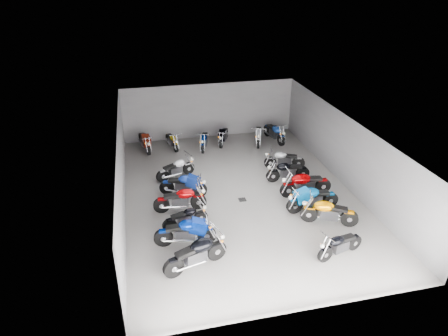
{
  "coord_description": "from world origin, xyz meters",
  "views": [
    {
      "loc": [
        -4.09,
        -14.92,
        9.19
      ],
      "look_at": [
        -0.54,
        0.76,
        1.0
      ],
      "focal_mm": 32.0,
      "sensor_mm": 36.0,
      "label": 1
    }
  ],
  "objects_px": {
    "motorcycle_left_a": "(196,254)",
    "motorcycle_right_d": "(305,184)",
    "drain_grate": "(242,200)",
    "motorcycle_left_f": "(176,169)",
    "motorcycle_left_b": "(186,232)",
    "motorcycle_back_d": "(223,136)",
    "motorcycle_back_e": "(258,135)",
    "motorcycle_back_f": "(275,132)",
    "motorcycle_left_d": "(181,199)",
    "motorcycle_right_c": "(312,199)",
    "motorcycle_right_e": "(287,171)",
    "motorcycle_right_f": "(284,159)",
    "motorcycle_back_c": "(204,140)",
    "motorcycle_right_b": "(329,212)",
    "motorcycle_right_a": "(340,245)",
    "motorcycle_back_a": "(145,141)",
    "motorcycle_back_b": "(172,140)",
    "motorcycle_left_c": "(186,217)",
    "motorcycle_left_e": "(184,185)"
  },
  "relations": [
    {
      "from": "motorcycle_left_d",
      "to": "motorcycle_right_b",
      "type": "relative_size",
      "value": 1.05
    },
    {
      "from": "motorcycle_right_f",
      "to": "motorcycle_back_c",
      "type": "distance_m",
      "value": 4.82
    },
    {
      "from": "motorcycle_left_c",
      "to": "motorcycle_right_e",
      "type": "xyz_separation_m",
      "value": [
        5.22,
        2.72,
        0.06
      ]
    },
    {
      "from": "motorcycle_back_d",
      "to": "motorcycle_right_f",
      "type": "bearing_deg",
      "value": 144.82
    },
    {
      "from": "motorcycle_right_a",
      "to": "motorcycle_right_c",
      "type": "height_order",
      "value": "motorcycle_right_c"
    },
    {
      "from": "motorcycle_back_f",
      "to": "motorcycle_back_a",
      "type": "bearing_deg",
      "value": -14.16
    },
    {
      "from": "motorcycle_left_e",
      "to": "motorcycle_left_f",
      "type": "height_order",
      "value": "motorcycle_left_e"
    },
    {
      "from": "motorcycle_left_b",
      "to": "motorcycle_left_d",
      "type": "xyz_separation_m",
      "value": [
        0.1,
        2.31,
        -0.01
      ]
    },
    {
      "from": "motorcycle_left_c",
      "to": "motorcycle_back_f",
      "type": "xyz_separation_m",
      "value": [
        6.22,
        7.44,
        0.09
      ]
    },
    {
      "from": "motorcycle_left_f",
      "to": "motorcycle_back_c",
      "type": "xyz_separation_m",
      "value": [
        1.94,
        3.16,
        -0.0
      ]
    },
    {
      "from": "motorcycle_right_e",
      "to": "motorcycle_back_e",
      "type": "xyz_separation_m",
      "value": [
        -0.01,
        4.61,
        0.01
      ]
    },
    {
      "from": "motorcycle_left_a",
      "to": "motorcycle_left_d",
      "type": "distance_m",
      "value": 3.64
    },
    {
      "from": "motorcycle_right_d",
      "to": "motorcycle_back_e",
      "type": "relative_size",
      "value": 1.13
    },
    {
      "from": "motorcycle_right_f",
      "to": "drain_grate",
      "type": "bearing_deg",
      "value": 145.68
    },
    {
      "from": "motorcycle_right_e",
      "to": "motorcycle_right_f",
      "type": "distance_m",
      "value": 1.29
    },
    {
      "from": "motorcycle_left_e",
      "to": "motorcycle_back_d",
      "type": "relative_size",
      "value": 1.09
    },
    {
      "from": "motorcycle_right_f",
      "to": "motorcycle_back_a",
      "type": "bearing_deg",
      "value": 74.66
    },
    {
      "from": "motorcycle_left_d",
      "to": "motorcycle_right_c",
      "type": "distance_m",
      "value": 5.45
    },
    {
      "from": "motorcycle_left_a",
      "to": "motorcycle_right_e",
      "type": "height_order",
      "value": "motorcycle_left_a"
    },
    {
      "from": "motorcycle_left_a",
      "to": "motorcycle_back_f",
      "type": "distance_m",
      "value": 11.63
    },
    {
      "from": "motorcycle_right_d",
      "to": "motorcycle_left_d",
      "type": "bearing_deg",
      "value": 90.52
    },
    {
      "from": "motorcycle_left_d",
      "to": "motorcycle_right_a",
      "type": "xyz_separation_m",
      "value": [
        5.07,
        -4.14,
        -0.06
      ]
    },
    {
      "from": "motorcycle_left_e",
      "to": "motorcycle_right_e",
      "type": "bearing_deg",
      "value": 112.31
    },
    {
      "from": "motorcycle_right_d",
      "to": "motorcycle_left_a",
      "type": "bearing_deg",
      "value": 124.14
    },
    {
      "from": "motorcycle_right_b",
      "to": "motorcycle_back_b",
      "type": "xyz_separation_m",
      "value": [
        -5.22,
        8.78,
        -0.09
      ]
    },
    {
      "from": "motorcycle_left_c",
      "to": "motorcycle_back_e",
      "type": "height_order",
      "value": "motorcycle_back_e"
    },
    {
      "from": "motorcycle_back_c",
      "to": "motorcycle_left_b",
      "type": "bearing_deg",
      "value": 91.66
    },
    {
      "from": "motorcycle_right_b",
      "to": "motorcycle_right_e",
      "type": "xyz_separation_m",
      "value": [
        -0.29,
        3.72,
        -0.03
      ]
    },
    {
      "from": "motorcycle_back_f",
      "to": "motorcycle_left_a",
      "type": "bearing_deg",
      "value": 46.52
    },
    {
      "from": "motorcycle_back_e",
      "to": "motorcycle_right_d",
      "type": "bearing_deg",
      "value": 110.51
    },
    {
      "from": "motorcycle_back_d",
      "to": "motorcycle_back_e",
      "type": "distance_m",
      "value": 2.01
    },
    {
      "from": "motorcycle_left_b",
      "to": "motorcycle_left_f",
      "type": "distance_m",
      "value": 5.24
    },
    {
      "from": "motorcycle_left_a",
      "to": "motorcycle_back_b",
      "type": "distance_m",
      "value": 10.17
    },
    {
      "from": "motorcycle_right_d",
      "to": "motorcycle_back_d",
      "type": "relative_size",
      "value": 1.24
    },
    {
      "from": "motorcycle_left_c",
      "to": "motorcycle_right_a",
      "type": "height_order",
      "value": "motorcycle_right_a"
    },
    {
      "from": "motorcycle_back_b",
      "to": "motorcycle_back_f",
      "type": "height_order",
      "value": "motorcycle_back_f"
    },
    {
      "from": "motorcycle_right_c",
      "to": "motorcycle_back_d",
      "type": "distance_m",
      "value": 7.96
    },
    {
      "from": "motorcycle_back_c",
      "to": "motorcycle_right_a",
      "type": "bearing_deg",
      "value": 122.57
    },
    {
      "from": "motorcycle_back_f",
      "to": "motorcycle_right_a",
      "type": "bearing_deg",
      "value": 72.11
    },
    {
      "from": "motorcycle_right_d",
      "to": "motorcycle_back_f",
      "type": "relative_size",
      "value": 1.07
    },
    {
      "from": "motorcycle_left_a",
      "to": "motorcycle_right_d",
      "type": "xyz_separation_m",
      "value": [
        5.46,
        3.67,
        0.0
      ]
    },
    {
      "from": "motorcycle_left_c",
      "to": "motorcycle_back_a",
      "type": "bearing_deg",
      "value": 175.85
    },
    {
      "from": "motorcycle_left_e",
      "to": "motorcycle_back_b",
      "type": "relative_size",
      "value": 1.12
    },
    {
      "from": "motorcycle_right_d",
      "to": "motorcycle_back_f",
      "type": "bearing_deg",
      "value": -6.47
    },
    {
      "from": "drain_grate",
      "to": "motorcycle_back_f",
      "type": "xyz_separation_m",
      "value": [
        3.54,
        5.95,
        0.53
      ]
    },
    {
      "from": "motorcycle_left_a",
      "to": "drain_grate",
      "type": "bearing_deg",
      "value": 126.45
    },
    {
      "from": "motorcycle_left_f",
      "to": "motorcycle_left_b",
      "type": "bearing_deg",
      "value": -24.96
    },
    {
      "from": "motorcycle_left_b",
      "to": "motorcycle_back_c",
      "type": "height_order",
      "value": "motorcycle_left_b"
    },
    {
      "from": "motorcycle_right_c",
      "to": "motorcycle_back_c",
      "type": "bearing_deg",
      "value": 20.92
    },
    {
      "from": "motorcycle_right_c",
      "to": "motorcycle_back_a",
      "type": "distance_m",
      "value": 10.12
    }
  ]
}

